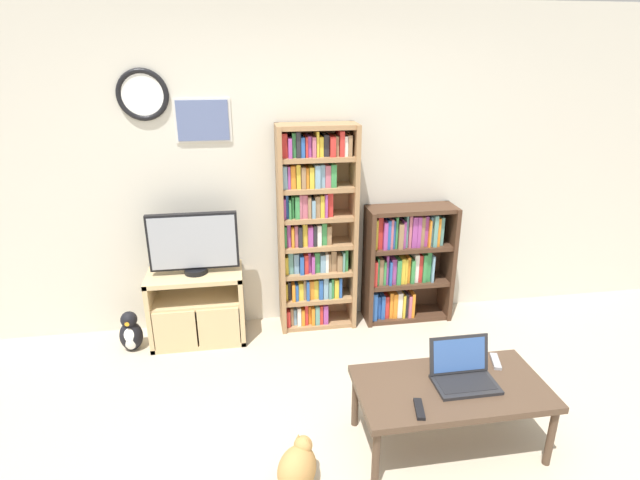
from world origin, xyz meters
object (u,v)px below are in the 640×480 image
object	(u,v)px
laptop	(463,372)
penguin_figurine	(131,333)
television	(194,244)
remote_near_laptop	(496,361)
remote_far_from_laptop	(419,409)
bookshelf_tall	(314,230)
tv_stand	(198,306)
coffee_table	(451,391)
cat	(298,467)
bookshelf_short	(404,262)

from	to	relation	value
laptop	penguin_figurine	bearing A→B (deg)	148.18
penguin_figurine	television	bearing A→B (deg)	8.66
laptop	penguin_figurine	xyz separation A→B (m)	(-2.14, 1.33, -0.33)
remote_near_laptop	remote_far_from_laptop	world-z (taller)	same
television	bookshelf_tall	xyz separation A→B (m)	(0.96, 0.11, 0.02)
tv_stand	penguin_figurine	distance (m)	0.55
coffee_table	cat	bearing A→B (deg)	-169.06
bookshelf_short	penguin_figurine	distance (m)	2.31
remote_near_laptop	penguin_figurine	distance (m)	2.72
tv_stand	penguin_figurine	bearing A→B (deg)	-171.04
coffee_table	remote_near_laptop	size ratio (longest dim) A/B	6.64
coffee_table	cat	world-z (taller)	coffee_table
television	cat	distance (m)	1.87
cat	penguin_figurine	xyz separation A→B (m)	(-1.15, 1.54, 0.02)
remote_near_laptop	cat	distance (m)	1.36
coffee_table	bookshelf_tall	bearing A→B (deg)	110.19
penguin_figurine	remote_near_laptop	bearing A→B (deg)	-26.27
bookshelf_short	laptop	xyz separation A→B (m)	(-0.14, -1.52, -0.05)
tv_stand	cat	bearing A→B (deg)	-69.01
bookshelf_tall	remote_far_from_laptop	distance (m)	1.81
bookshelf_short	laptop	distance (m)	1.53
television	penguin_figurine	distance (m)	0.88
remote_near_laptop	television	bearing A→B (deg)	-17.45
tv_stand	penguin_figurine	xyz separation A→B (m)	(-0.52, -0.08, -0.15)
laptop	penguin_figurine	world-z (taller)	laptop
remote_near_laptop	cat	xyz separation A→B (m)	(-1.28, -0.35, -0.30)
remote_far_from_laptop	cat	xyz separation A→B (m)	(-0.66, 0.00, -0.30)
tv_stand	bookshelf_short	distance (m)	1.77
coffee_table	remote_far_from_laptop	xyz separation A→B (m)	(-0.26, -0.18, 0.05)
bookshelf_tall	television	bearing A→B (deg)	-173.55
bookshelf_short	coffee_table	bearing A→B (deg)	-97.73
television	remote_near_laptop	size ratio (longest dim) A/B	4.11
bookshelf_short	laptop	world-z (taller)	bookshelf_short
laptop	bookshelf_tall	bearing A→B (deg)	113.09
bookshelf_short	cat	size ratio (longest dim) A/B	2.15
television	penguin_figurine	bearing A→B (deg)	-171.34
remote_far_from_laptop	laptop	bearing A→B (deg)	43.65
television	bookshelf_short	world-z (taller)	television
television	remote_near_laptop	distance (m)	2.31
tv_stand	bookshelf_tall	size ratio (longest dim) A/B	0.43
laptop	remote_near_laptop	distance (m)	0.32
tv_stand	penguin_figurine	world-z (taller)	tv_stand
bookshelf_tall	bookshelf_short	size ratio (longest dim) A/B	1.68
bookshelf_tall	remote_far_from_laptop	xyz separation A→B (m)	(0.31, -1.73, -0.43)
remote_far_from_laptop	penguin_figurine	distance (m)	2.39
laptop	television	bearing A→B (deg)	138.64
television	bookshelf_short	size ratio (longest dim) A/B	0.67
bookshelf_short	remote_far_from_laptop	world-z (taller)	bookshelf_short
tv_stand	laptop	xyz separation A→B (m)	(1.62, -1.42, 0.18)
bookshelf_short	remote_near_laptop	bearing A→B (deg)	-83.92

